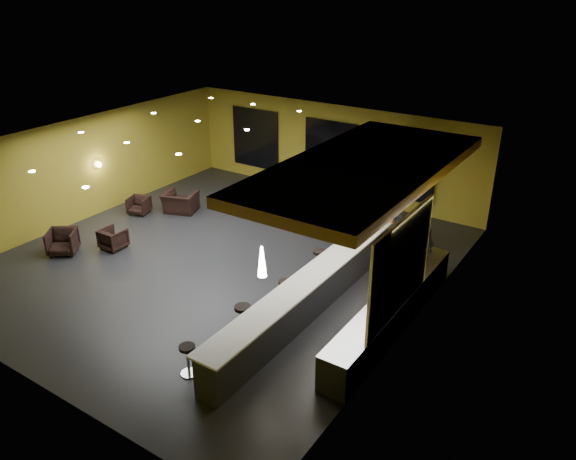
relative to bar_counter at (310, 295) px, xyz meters
The scene contains 34 objects.
floor 3.82m from the bar_counter, 164.68° to the left, with size 12.00×13.00×0.10m, color black.
ceiling 4.86m from the bar_counter, 164.68° to the left, with size 12.00×13.00×0.10m, color black.
wall_back 8.48m from the bar_counter, 115.80° to the left, with size 12.00×0.10×3.50m, color olive.
wall_front 6.76m from the bar_counter, 123.33° to the right, with size 12.00×0.10×3.50m, color olive.
wall_left 9.83m from the bar_counter, behind, with size 0.10×13.00×3.50m, color olive.
wall_right 2.88m from the bar_counter, 22.62° to the left, with size 0.10×13.00×3.50m, color olive.
wood_soffit 3.51m from the bar_counter, 80.07° to the left, with size 3.60×8.00×0.28m, color olive.
window_left 10.39m from the bar_counter, 133.86° to the left, with size 2.20×0.06×2.40m, color black.
window_center 8.37m from the bar_counter, 116.13° to the left, with size 2.20×0.06×2.40m, color black.
window_right 7.56m from the bar_counter, 94.99° to the left, with size 2.20×0.06×2.40m, color black.
tile_backsplash 2.75m from the bar_counter, ahead, with size 0.06×3.20×2.40m, color white.
bar_counter is the anchor object (origin of this frame).
bar_top 0.52m from the bar_counter, ahead, with size 0.78×8.10×0.05m, color silver.
prep_counter 2.06m from the bar_counter, 14.04° to the left, with size 0.70×6.00×0.86m, color black.
prep_top 2.10m from the bar_counter, 14.04° to the left, with size 0.72×6.00×0.03m, color silver.
wall_shelf_lower 2.44m from the bar_counter, ahead, with size 0.30×1.50×0.03m, color silver.
wall_shelf_upper 2.67m from the bar_counter, ahead, with size 0.30×1.50×0.03m, color silver.
column 4.77m from the bar_counter, 90.00° to the left, with size 0.60×0.60×3.50m, color #A56425.
wall_sconce 9.73m from the bar_counter, behind, with size 0.22×0.22×0.22m, color #FFE5B2.
pendant_0 2.72m from the bar_counter, 90.00° to the right, with size 0.20×0.20×0.70m, color white.
pendant_1 1.92m from the bar_counter, 90.00° to the left, with size 0.20×0.20×0.70m, color white.
pendant_2 3.52m from the bar_counter, 90.00° to the left, with size 0.20×0.20×0.70m, color white.
staff_a 3.17m from the bar_counter, 71.66° to the left, with size 0.68×0.45×1.88m, color black.
staff_b 3.78m from the bar_counter, 66.41° to the left, with size 0.91×0.71×1.86m, color black.
staff_c 3.57m from the bar_counter, 63.33° to the left, with size 0.74×0.48×1.52m, color black.
armchair_a 8.14m from the bar_counter, behind, with size 0.81×0.84×0.76m, color black.
armchair_b 7.01m from the bar_counter, behind, with size 0.70×0.72×0.66m, color black.
armchair_c 8.66m from the bar_counter, 165.99° to the left, with size 0.67×0.69×0.63m, color black.
armchair_d 7.90m from the bar_counter, 157.35° to the left, with size 1.13×0.99×0.74m, color black.
bar_stool_0 3.61m from the bar_counter, 104.64° to the right, with size 0.37×0.37×0.73m.
bar_stool_1 1.90m from the bar_counter, 114.35° to the right, with size 0.42×0.42×0.82m.
bar_stool_2 0.70m from the bar_counter, behind, with size 0.36×0.36×0.72m.
bar_stool_3 1.98m from the bar_counter, 113.98° to the left, with size 0.38×0.38×0.76m.
bar_stool_4 3.45m from the bar_counter, 102.27° to the left, with size 0.40×0.40×0.79m.
Camera 1 is at (9.84, -11.39, 7.92)m, focal length 35.00 mm.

